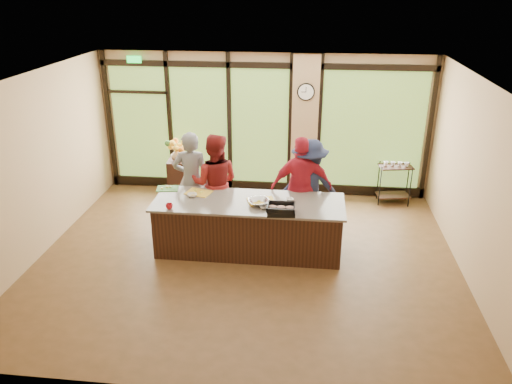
% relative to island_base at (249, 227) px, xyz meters
% --- Properties ---
extents(floor, '(7.00, 7.00, 0.00)m').
position_rel_island_base_xyz_m(floor, '(0.00, -0.30, -0.44)').
color(floor, '#4F371C').
rests_on(floor, ground).
extents(ceiling, '(7.00, 7.00, 0.00)m').
position_rel_island_base_xyz_m(ceiling, '(0.00, -0.30, 2.56)').
color(ceiling, white).
rests_on(ceiling, back_wall).
extents(back_wall, '(7.00, 0.00, 7.00)m').
position_rel_island_base_xyz_m(back_wall, '(0.00, 2.70, 1.06)').
color(back_wall, tan).
rests_on(back_wall, floor).
extents(left_wall, '(0.00, 6.00, 6.00)m').
position_rel_island_base_xyz_m(left_wall, '(-3.50, -0.30, 1.06)').
color(left_wall, tan).
rests_on(left_wall, floor).
extents(right_wall, '(0.00, 6.00, 6.00)m').
position_rel_island_base_xyz_m(right_wall, '(3.50, -0.30, 1.06)').
color(right_wall, tan).
rests_on(right_wall, floor).
extents(window_wall, '(6.90, 0.12, 3.00)m').
position_rel_island_base_xyz_m(window_wall, '(0.16, 2.65, 0.95)').
color(window_wall, tan).
rests_on(window_wall, floor).
extents(island_base, '(3.10, 1.00, 0.88)m').
position_rel_island_base_xyz_m(island_base, '(0.00, 0.00, 0.00)').
color(island_base, black).
rests_on(island_base, floor).
extents(countertop, '(3.20, 1.10, 0.04)m').
position_rel_island_base_xyz_m(countertop, '(0.00, 0.00, 0.46)').
color(countertop, slate).
rests_on(countertop, island_base).
extents(wall_clock, '(0.36, 0.04, 0.36)m').
position_rel_island_base_xyz_m(wall_clock, '(0.85, 2.57, 1.81)').
color(wall_clock, black).
rests_on(wall_clock, window_wall).
extents(cook_left, '(0.71, 0.50, 1.86)m').
position_rel_island_base_xyz_m(cook_left, '(-1.16, 0.79, 0.49)').
color(cook_left, slate).
rests_on(cook_left, floor).
extents(cook_midleft, '(0.90, 0.70, 1.85)m').
position_rel_island_base_xyz_m(cook_midleft, '(-0.71, 0.73, 0.49)').
color(cook_midleft, maroon).
rests_on(cook_midleft, floor).
extents(cook_midright, '(1.15, 0.62, 1.87)m').
position_rel_island_base_xyz_m(cook_midright, '(0.86, 0.67, 0.49)').
color(cook_midright, '#B21B2D').
rests_on(cook_midright, floor).
extents(cook_right, '(1.21, 0.77, 1.78)m').
position_rel_island_base_xyz_m(cook_right, '(0.99, 0.82, 0.45)').
color(cook_right, '#1A203A').
rests_on(cook_right, floor).
extents(roasting_pan, '(0.47, 0.38, 0.08)m').
position_rel_island_base_xyz_m(roasting_pan, '(0.57, -0.40, 0.52)').
color(roasting_pan, black).
rests_on(roasting_pan, countertop).
extents(mixing_bowl, '(0.45, 0.45, 0.09)m').
position_rel_island_base_xyz_m(mixing_bowl, '(0.18, -0.11, 0.52)').
color(mixing_bowl, silver).
rests_on(mixing_bowl, countertop).
extents(cutting_board_left, '(0.42, 0.34, 0.01)m').
position_rel_island_base_xyz_m(cutting_board_left, '(-1.50, 0.38, 0.49)').
color(cutting_board_left, '#3B7C2D').
rests_on(cutting_board_left, countertop).
extents(cutting_board_center, '(0.49, 0.42, 0.01)m').
position_rel_island_base_xyz_m(cutting_board_center, '(-0.91, 0.26, 0.49)').
color(cutting_board_center, gold).
rests_on(cutting_board_center, countertop).
extents(cutting_board_right, '(0.52, 0.45, 0.01)m').
position_rel_island_base_xyz_m(cutting_board_right, '(0.21, 0.02, 0.49)').
color(cutting_board_right, gold).
rests_on(cutting_board_right, countertop).
extents(prep_bowl_near, '(0.17, 0.17, 0.05)m').
position_rel_island_base_xyz_m(prep_bowl_near, '(-0.99, 0.09, 0.51)').
color(prep_bowl_near, silver).
rests_on(prep_bowl_near, countertop).
extents(prep_bowl_mid, '(0.15, 0.15, 0.04)m').
position_rel_island_base_xyz_m(prep_bowl_mid, '(0.28, -0.25, 0.50)').
color(prep_bowl_mid, silver).
rests_on(prep_bowl_mid, countertop).
extents(prep_bowl_far, '(0.16, 0.16, 0.03)m').
position_rel_island_base_xyz_m(prep_bowl_far, '(0.68, 0.13, 0.49)').
color(prep_bowl_far, silver).
rests_on(prep_bowl_far, countertop).
extents(red_ramekin, '(0.15, 0.15, 0.09)m').
position_rel_island_base_xyz_m(red_ramekin, '(-1.24, -0.44, 0.53)').
color(red_ramekin, '#A5101B').
rests_on(red_ramekin, countertop).
extents(flower_stand, '(0.45, 0.45, 0.82)m').
position_rel_island_base_xyz_m(flower_stand, '(-1.80, 2.13, -0.03)').
color(flower_stand, black).
rests_on(flower_stand, floor).
extents(flower_vase, '(0.34, 0.34, 0.27)m').
position_rel_island_base_xyz_m(flower_vase, '(-1.80, 2.13, 0.52)').
color(flower_vase, '#8C6E4C').
rests_on(flower_vase, flower_stand).
extents(bar_cart, '(0.72, 0.49, 0.91)m').
position_rel_island_base_xyz_m(bar_cart, '(2.75, 2.32, 0.10)').
color(bar_cart, black).
rests_on(bar_cart, floor).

